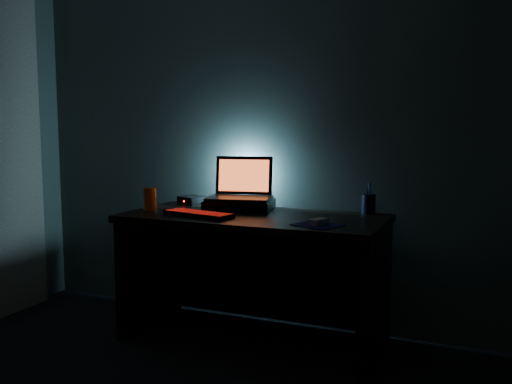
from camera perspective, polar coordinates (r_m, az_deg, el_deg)
room at (r=1.86m, az=-20.55°, el=5.77°), size 3.50×4.00×2.50m
desk at (r=3.37m, az=0.08°, el=-6.49°), size 1.50×0.70×0.75m
curtain at (r=4.08m, az=-24.20°, el=4.55°), size 0.06×0.65×2.30m
riser at (r=3.48m, az=-1.67°, el=-1.27°), size 0.45×0.38×0.06m
laptop at (r=3.52m, az=-1.49°, el=0.30°), size 0.42×0.35×0.26m
keyboard at (r=3.25m, az=-5.80°, el=-2.20°), size 0.44×0.21×0.03m
mousepad at (r=2.96m, az=6.23°, el=-3.29°), size 0.28×0.27×0.00m
mouse at (r=2.96m, az=6.23°, el=-2.97°), size 0.09×0.12×0.03m
pen_cup at (r=3.37m, az=11.20°, el=-1.19°), size 0.11×0.11×0.11m
juice_glass at (r=3.51m, az=-10.57°, el=-0.68°), size 0.11×0.11×0.14m
router at (r=3.72m, az=-6.40°, el=-0.83°), size 0.20×0.18×0.05m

